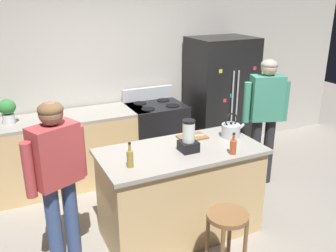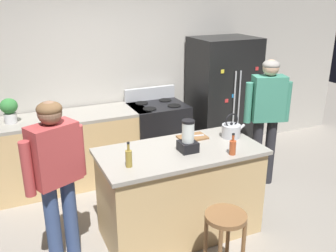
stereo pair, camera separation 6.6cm
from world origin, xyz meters
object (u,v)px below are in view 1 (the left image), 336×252
object	(u,v)px
kitchen_island	(180,192)
potted_plant	(7,110)
refrigerator	(220,99)
blender_appliance	(188,138)
stove_range	(156,136)
person_by_island_left	(57,172)
tea_kettle	(231,130)
person_by_sink_right	(265,111)
bar_stool	(227,228)
bottle_cooking_sauce	(233,146)
cutting_board	(192,137)
bottle_vinegar	(130,158)
chef_knife	(194,136)

from	to	relation	value
kitchen_island	potted_plant	xyz separation A→B (m)	(-1.48, 1.55, 0.65)
refrigerator	blender_appliance	bearing A→B (deg)	-131.53
stove_range	potted_plant	world-z (taller)	potted_plant
person_by_island_left	tea_kettle	size ratio (longest dim) A/B	5.81
person_by_sink_right	potted_plant	xyz separation A→B (m)	(-2.96, 1.02, 0.12)
bar_stool	bottle_cooking_sauce	distance (m)	0.78
potted_plant	person_by_sink_right	bearing A→B (deg)	-19.04
bottle_cooking_sauce	tea_kettle	bearing A→B (deg)	58.24
tea_kettle	cutting_board	xyz separation A→B (m)	(-0.39, 0.14, -0.07)
stove_range	bar_stool	distance (m)	2.33
stove_range	person_by_sink_right	xyz separation A→B (m)	(1.08, -1.00, 0.52)
bar_stool	person_by_island_left	bearing A→B (deg)	148.53
potted_plant	bottle_vinegar	xyz separation A→B (m)	(0.90, -1.70, -0.09)
person_by_island_left	kitchen_island	bearing A→B (deg)	0.55
potted_plant	person_by_island_left	bearing A→B (deg)	-79.64
bottle_vinegar	tea_kettle	distance (m)	1.25
blender_appliance	potted_plant	bearing A→B (deg)	133.59
potted_plant	refrigerator	bearing A→B (deg)	-0.99
bottle_vinegar	cutting_board	world-z (taller)	bottle_vinegar
bar_stool	bottle_vinegar	bearing A→B (deg)	135.42
tea_kettle	blender_appliance	bearing A→B (deg)	-166.79
bottle_vinegar	cutting_board	size ratio (longest dim) A/B	0.79
kitchen_island	person_by_island_left	xyz separation A→B (m)	(-1.20, -0.01, 0.49)
refrigerator	blender_appliance	distance (m)	2.09
person_by_sink_right	bottle_cooking_sauce	distance (m)	1.36
kitchen_island	bottle_vinegar	distance (m)	0.82
refrigerator	chef_knife	xyz separation A→B (m)	(-1.16, -1.28, 0.07)
bar_stool	cutting_board	xyz separation A→B (m)	(0.20, 1.00, 0.45)
potted_plant	chef_knife	world-z (taller)	potted_plant
bottle_vinegar	bottle_cooking_sauce	bearing A→B (deg)	-9.05
person_by_sink_right	refrigerator	bearing A→B (deg)	92.58
tea_kettle	chef_knife	distance (m)	0.40
bar_stool	potted_plant	distance (m)	2.85
person_by_sink_right	bar_stool	world-z (taller)	person_by_sink_right
kitchen_island	potted_plant	distance (m)	2.24
bar_stool	bottle_vinegar	xyz separation A→B (m)	(-0.64, 0.63, 0.53)
chef_knife	refrigerator	bearing A→B (deg)	58.29
bottle_cooking_sauce	chef_knife	size ratio (longest dim) A/B	0.98
person_by_island_left	chef_knife	world-z (taller)	person_by_island_left
refrigerator	chef_knife	distance (m)	1.73
blender_appliance	tea_kettle	xyz separation A→B (m)	(0.59, 0.14, -0.06)
refrigerator	person_by_sink_right	bearing A→B (deg)	-87.42
cutting_board	person_by_island_left	bearing A→B (deg)	-170.84
kitchen_island	bottle_vinegar	bearing A→B (deg)	-165.74
kitchen_island	person_by_sink_right	distance (m)	1.65
kitchen_island	bottle_vinegar	size ratio (longest dim) A/B	6.94
refrigerator	potted_plant	size ratio (longest dim) A/B	6.07
stove_range	tea_kettle	size ratio (longest dim) A/B	4.11
blender_appliance	bottle_vinegar	distance (m)	0.64
kitchen_island	tea_kettle	bearing A→B (deg)	6.97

